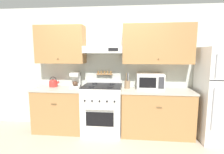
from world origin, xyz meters
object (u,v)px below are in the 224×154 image
Objects in this scene: stove_range at (103,109)px; refrigerator at (219,94)px; tea_kettle at (53,83)px; utensil_crock at (127,84)px; coffee_maker at (76,80)px; microwave at (150,81)px.

stove_range is 0.61× the size of refrigerator.
tea_kettle reaches higher than stove_range.
stove_range is 4.73× the size of tea_kettle.
tea_kettle is 1.56m from utensil_crock.
tea_kettle is at bearing 172.58° from stove_range.
utensil_crock is at bearing 16.03° from stove_range.
utensil_crock is (1.08, -0.03, -0.07)m from coffee_maker.
refrigerator reaches higher than microwave.
refrigerator is 5.56× the size of coffee_maker.
stove_range is 0.83m from coffee_maker.
microwave is (0.94, 0.16, 0.56)m from stove_range.
refrigerator is at bearing -0.99° from stove_range.
refrigerator is 7.81× the size of tea_kettle.
refrigerator is (2.17, -0.04, 0.37)m from stove_range.
utensil_crock reaches higher than stove_range.
tea_kettle is 0.71× the size of coffee_maker.
utensil_crock reaches higher than microwave.
coffee_maker is 1.08m from utensil_crock.
tea_kettle is at bearing -179.49° from microwave.
coffee_maker is at bearing 179.58° from microwave.
refrigerator is at bearing -4.28° from coffee_maker.
utensil_crock is (1.56, 0.00, 0.00)m from tea_kettle.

